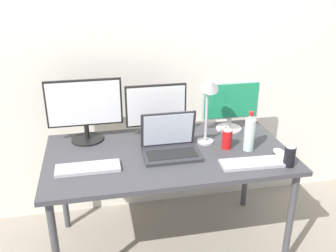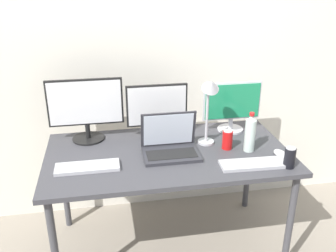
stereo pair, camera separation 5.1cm
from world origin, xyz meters
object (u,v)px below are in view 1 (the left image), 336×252
object	(u,v)px
soda_can_by_laptop	(227,139)
laptop_silver	(170,145)
keyboard_aux	(88,168)
monitor_center	(156,110)
keyboard_main	(256,163)
work_desk	(168,160)
monitor_right	(230,105)
desk_lamp	(209,99)
water_bottle	(250,133)
monitor_left	(85,108)
mouse_by_keyboard	(280,152)
soda_can_near_keyboard	(290,156)

from	to	relation	value
soda_can_by_laptop	laptop_silver	bearing A→B (deg)	179.99
laptop_silver	keyboard_aux	size ratio (longest dim) A/B	0.94
monitor_center	keyboard_main	xyz separation A→B (m)	(0.51, -0.53, -0.18)
work_desk	soda_can_by_laptop	world-z (taller)	soda_can_by_laptop
monitor_right	desk_lamp	size ratio (longest dim) A/B	0.88
keyboard_aux	water_bottle	distance (m)	1.02
keyboard_aux	water_bottle	world-z (taller)	water_bottle
work_desk	monitor_left	world-z (taller)	monitor_left
water_bottle	monitor_right	bearing A→B (deg)	91.74
monitor_right	mouse_by_keyboard	world-z (taller)	monitor_right
keyboard_aux	monitor_right	bearing A→B (deg)	21.29
monitor_left	mouse_by_keyboard	distance (m)	1.29
laptop_silver	keyboard_aux	distance (m)	0.53
laptop_silver	desk_lamp	xyz separation A→B (m)	(0.26, 0.06, 0.26)
work_desk	desk_lamp	world-z (taller)	desk_lamp
laptop_silver	keyboard_main	bearing A→B (deg)	-27.64
desk_lamp	water_bottle	bearing A→B (deg)	-25.63
mouse_by_keyboard	soda_can_by_laptop	world-z (taller)	soda_can_by_laptop
work_desk	keyboard_main	bearing A→B (deg)	-28.77
water_bottle	soda_can_near_keyboard	bearing A→B (deg)	-58.47
work_desk	soda_can_near_keyboard	world-z (taller)	soda_can_near_keyboard
monitor_right	soda_can_near_keyboard	bearing A→B (deg)	-74.48
monitor_right	work_desk	bearing A→B (deg)	-152.35
laptop_silver	water_bottle	distance (m)	0.51
mouse_by_keyboard	desk_lamp	bearing A→B (deg)	143.95
monitor_right	soda_can_near_keyboard	world-z (taller)	monitor_right
monitor_right	soda_can_by_laptop	bearing A→B (deg)	-112.85
monitor_left	keyboard_main	distance (m)	1.15
monitor_left	desk_lamp	world-z (taller)	desk_lamp
monitor_center	water_bottle	xyz separation A→B (m)	(0.54, -0.33, -0.07)
laptop_silver	keyboard_main	world-z (taller)	laptop_silver
water_bottle	soda_can_near_keyboard	distance (m)	0.29
desk_lamp	soda_can_by_laptop	bearing A→B (deg)	-29.32
work_desk	soda_can_by_laptop	xyz separation A→B (m)	(0.39, -0.02, 0.12)
work_desk	mouse_by_keyboard	bearing A→B (deg)	-14.64
monitor_right	desk_lamp	bearing A→B (deg)	-136.48
soda_can_near_keyboard	monitor_right	bearing A→B (deg)	105.52
work_desk	keyboard_main	size ratio (longest dim) A/B	3.62
monitor_left	desk_lamp	size ratio (longest dim) A/B	1.04
monitor_left	keyboard_aux	xyz separation A→B (m)	(0.00, -0.41, -0.22)
monitor_center	soda_can_near_keyboard	xyz separation A→B (m)	(0.69, -0.58, -0.13)
monitor_center	keyboard_main	bearing A→B (deg)	-46.01
monitor_right	soda_can_by_laptop	xyz separation A→B (m)	(-0.12, -0.28, -0.13)
work_desk	monitor_left	bearing A→B (deg)	150.64
desk_lamp	keyboard_main	bearing A→B (deg)	-56.09
keyboard_aux	desk_lamp	distance (m)	0.85
keyboard_aux	soda_can_by_laptop	xyz separation A→B (m)	(0.89, 0.11, 0.05)
keyboard_main	water_bottle	xyz separation A→B (m)	(0.03, 0.19, 0.11)
monitor_right	mouse_by_keyboard	distance (m)	0.51
keyboard_main	keyboard_aux	xyz separation A→B (m)	(-0.98, 0.14, 0.00)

